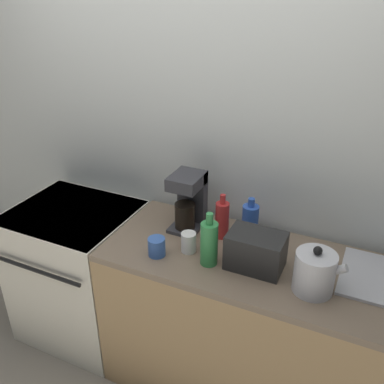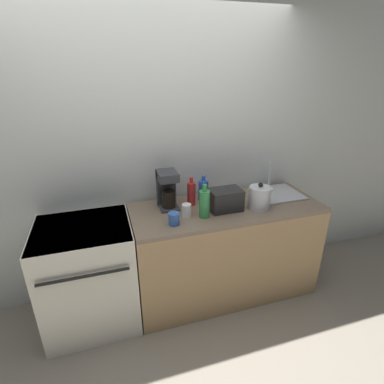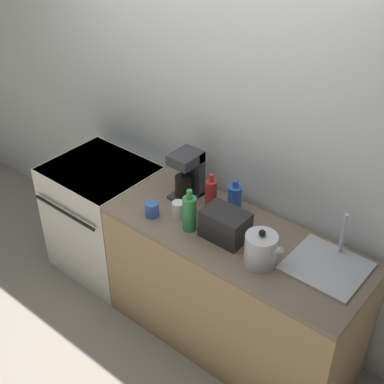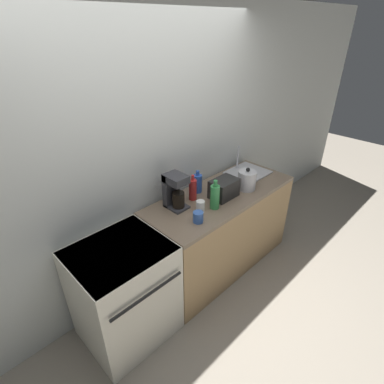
# 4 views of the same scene
# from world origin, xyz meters

# --- Properties ---
(ground_plane) EXTENTS (12.00, 12.00, 0.00)m
(ground_plane) POSITION_xyz_m (0.00, 0.00, 0.00)
(ground_plane) COLOR gray
(wall_back) EXTENTS (8.00, 0.05, 2.60)m
(wall_back) POSITION_xyz_m (0.00, 0.70, 1.30)
(wall_back) COLOR silver
(wall_back) RESTS_ON ground_plane
(stove) EXTENTS (0.73, 0.67, 0.91)m
(stove) POSITION_xyz_m (-0.61, 0.32, 0.47)
(stove) COLOR silver
(stove) RESTS_ON ground_plane
(counter_block) EXTENTS (1.66, 0.65, 0.91)m
(counter_block) POSITION_xyz_m (0.59, 0.32, 0.45)
(counter_block) COLOR tan
(counter_block) RESTS_ON ground_plane
(kettle) EXTENTS (0.23, 0.18, 0.23)m
(kettle) POSITION_xyz_m (0.84, 0.21, 1.01)
(kettle) COLOR silver
(kettle) RESTS_ON counter_block
(toaster) EXTENTS (0.27, 0.19, 0.18)m
(toaster) POSITION_xyz_m (0.55, 0.27, 1.00)
(toaster) COLOR black
(toaster) RESTS_ON counter_block
(coffee_maker) EXTENTS (0.16, 0.20, 0.33)m
(coffee_maker) POSITION_xyz_m (0.10, 0.47, 1.08)
(coffee_maker) COLOR #333338
(coffee_maker) RESTS_ON counter_block
(sink_tray) EXTENTS (0.42, 0.39, 0.28)m
(sink_tray) POSITION_xyz_m (1.15, 0.42, 0.92)
(sink_tray) COLOR #B7B7BC
(sink_tray) RESTS_ON counter_block
(bottle_blue) EXTENTS (0.09, 0.09, 0.23)m
(bottle_blue) POSITION_xyz_m (0.44, 0.52, 1.00)
(bottle_blue) COLOR #2D56B7
(bottle_blue) RESTS_ON counter_block
(bottle_green) EXTENTS (0.09, 0.09, 0.28)m
(bottle_green) POSITION_xyz_m (0.34, 0.20, 1.03)
(bottle_green) COLOR #338C47
(bottle_green) RESTS_ON counter_block
(bottle_red) EXTENTS (0.07, 0.07, 0.25)m
(bottle_red) POSITION_xyz_m (0.31, 0.45, 1.01)
(bottle_red) COLOR #B72828
(bottle_red) RESTS_ON counter_block
(cup_white) EXTENTS (0.08, 0.08, 0.11)m
(cup_white) POSITION_xyz_m (0.20, 0.25, 0.96)
(cup_white) COLOR white
(cup_white) RESTS_ON counter_block
(cup_blue) EXTENTS (0.09, 0.09, 0.10)m
(cup_blue) POSITION_xyz_m (0.07, 0.15, 0.96)
(cup_blue) COLOR #3860B2
(cup_blue) RESTS_ON counter_block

